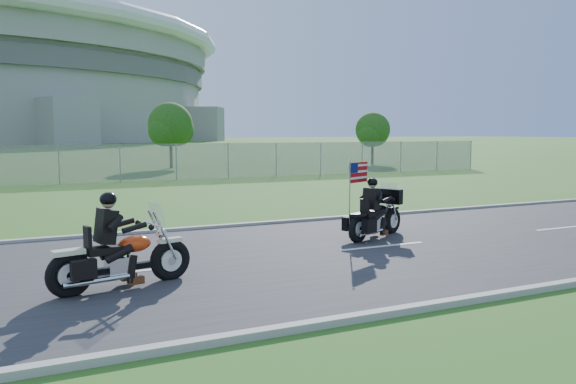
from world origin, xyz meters
name	(u,v)px	position (x,y,z in m)	size (l,w,h in m)	color
ground	(216,265)	(0.00, 0.00, 0.00)	(420.00, 420.00, 0.00)	#34591B
road	(216,264)	(0.00, 0.00, 0.02)	(120.00, 8.00, 0.04)	#28282B
curb_north	(170,230)	(0.00, 4.05, 0.05)	(120.00, 0.18, 0.12)	#9E9B93
curb_south	(306,326)	(0.00, -4.05, 0.05)	(120.00, 0.18, 0.12)	#9E9B93
tree_fence_near	(171,127)	(6.04, 30.04, 2.97)	(3.52, 3.28, 4.75)	#382316
tree_fence_far	(373,132)	(22.04, 28.03, 2.64)	(3.08, 2.87, 4.20)	#382316
motorcycle_lead	(120,259)	(-1.99, -1.01, 0.53)	(2.49, 0.96, 1.69)	black
motorcycle_follow	(376,218)	(4.46, 1.00, 0.53)	(2.15, 1.24, 1.92)	black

